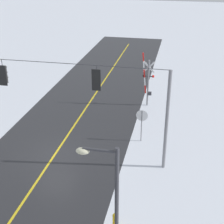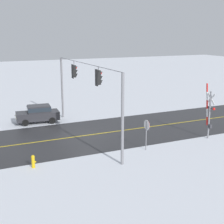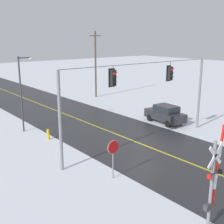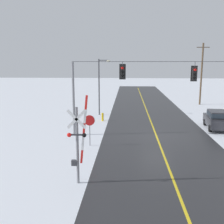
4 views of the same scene
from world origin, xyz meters
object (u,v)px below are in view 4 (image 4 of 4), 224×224
object	(u,v)px
stop_sign	(90,123)
fire_hydrant	(103,117)
streetlamp_near	(101,82)
railroad_crossing	(78,141)
utility_pole	(202,73)
parked_car_charcoal	(217,119)

from	to	relation	value
stop_sign	fire_hydrant	size ratio (longest dim) A/B	2.67
streetlamp_near	railroad_crossing	bearing A→B (deg)	-87.95
railroad_crossing	stop_sign	bearing A→B (deg)	92.84
railroad_crossing	utility_pole	world-z (taller)	utility_pole
parked_car_charcoal	fire_hydrant	bearing A→B (deg)	165.95
fire_hydrant	railroad_crossing	bearing A→B (deg)	-89.41
utility_pole	railroad_crossing	bearing A→B (deg)	-116.33
stop_sign	streetlamp_near	bearing A→B (deg)	91.63
streetlamp_near	fire_hydrant	bearing A→B (deg)	-81.50
railroad_crossing	utility_pole	xyz separation A→B (m)	(13.07, 26.40, 2.25)
railroad_crossing	streetlamp_near	world-z (taller)	streetlamp_near
stop_sign	parked_car_charcoal	xyz separation A→B (m)	(11.11, 5.74, -0.76)
railroad_crossing	fire_hydrant	distance (m)	14.76
stop_sign	fire_hydrant	distance (m)	8.57
stop_sign	parked_car_charcoal	world-z (taller)	stop_sign
fire_hydrant	streetlamp_near	bearing A→B (deg)	98.50
parked_car_charcoal	streetlamp_near	xyz separation A→B (m)	(-11.45, 6.03, 2.96)
parked_car_charcoal	utility_pole	distance (m)	15.10
stop_sign	utility_pole	distance (m)	24.42
railroad_crossing	fire_hydrant	bearing A→B (deg)	90.59
streetlamp_near	stop_sign	bearing A→B (deg)	-88.37
streetlamp_near	fire_hydrant	xyz separation A→B (m)	(0.49, -3.28, -3.45)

